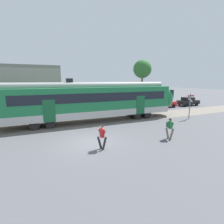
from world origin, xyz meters
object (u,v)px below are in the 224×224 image
object	(u,v)px
parked_car_black	(188,101)
parked_car_red	(165,103)
pedestrian_green	(170,127)
crossing_signal	(190,102)
pedestrian_red	(102,135)

from	to	relation	value
parked_car_black	parked_car_red	bearing A→B (deg)	179.29
pedestrian_green	parked_car_black	world-z (taller)	pedestrian_green
pedestrian_green	crossing_signal	size ratio (longest dim) A/B	0.56
pedestrian_red	parked_car_red	size ratio (longest dim) A/B	0.41
parked_car_red	parked_car_black	distance (m)	5.30
pedestrian_green	crossing_signal	world-z (taller)	crossing_signal
pedestrian_red	pedestrian_green	bearing A→B (deg)	-1.98
parked_car_red	crossing_signal	distance (m)	8.90
crossing_signal	parked_car_red	bearing A→B (deg)	68.07
pedestrian_green	parked_car_red	distance (m)	16.65
parked_car_black	pedestrian_green	bearing A→B (deg)	-141.04
pedestrian_green	parked_car_red	size ratio (longest dim) A/B	0.41
pedestrian_green	parked_car_black	size ratio (longest dim) A/B	0.41
pedestrian_green	crossing_signal	xyz separation A→B (m)	(7.26, 4.71, 1.02)
parked_car_red	crossing_signal	xyz separation A→B (m)	(-3.29, -8.17, 1.23)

